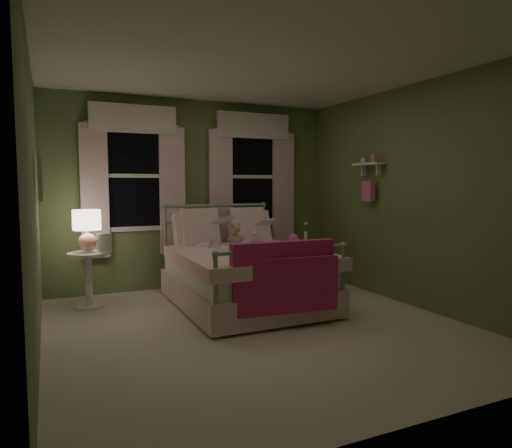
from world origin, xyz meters
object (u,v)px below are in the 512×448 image
teddy_bear (235,237)px  table_lamp (87,226)px  child_right (251,226)px  nightstand_right (300,250)px  child_left (209,223)px  nightstand_left (88,272)px  bed (244,273)px

teddy_bear → table_lamp: table_lamp is taller
table_lamp → child_right: bearing=-6.8°
teddy_bear → table_lamp: (-1.69, 0.39, 0.16)m
table_lamp → nightstand_right: bearing=-5.4°
child_left → nightstand_left: size_ratio=1.19×
child_right → teddy_bear: (-0.28, -0.16, -0.12)m
child_right → table_lamp: (-1.97, 0.24, 0.05)m
bed → nightstand_right: bed is taller
bed → child_right: bearing=56.4°
child_right → nightstand_right: 0.81m
child_right → nightstand_right: child_right is taller
nightstand_right → teddy_bear: bearing=-172.1°
nightstand_left → table_lamp: bearing=0.0°
bed → table_lamp: bearing=158.7°
child_right → nightstand_right: (0.72, -0.02, -0.36)m
table_lamp → nightstand_right: table_lamp is taller
bed → child_left: (-0.28, 0.42, 0.57)m
nightstand_left → nightstand_right: bearing=-5.4°
child_right → table_lamp: 1.98m
child_left → table_lamp: bearing=-28.0°
child_right → table_lamp: child_right is taller
bed → teddy_bear: bed is taller
child_right → nightstand_left: (-1.97, 0.24, -0.49)m
bed → child_right: child_right is taller
nightstand_left → nightstand_right: same height
nightstand_left → nightstand_right: size_ratio=1.02×
table_lamp → nightstand_right: (2.69, -0.25, -0.40)m
bed → table_lamp: 1.90m
child_left → child_right: bearing=161.5°
child_left → nightstand_right: bearing=160.7°
child_left → table_lamp: (-1.41, 0.24, -0.00)m
child_left → nightstand_left: bearing=-28.0°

